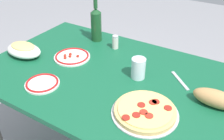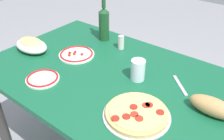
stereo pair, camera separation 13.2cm
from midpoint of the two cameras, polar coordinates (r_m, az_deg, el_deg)
dining_table at (r=1.40m, az=2.70°, el=-5.05°), size 1.43×0.89×0.74m
pepperoni_pizza at (r=1.09m, az=9.24°, el=-9.97°), size 0.30×0.30×0.03m
baked_pasta_dish at (r=1.61m, az=-15.91°, el=5.54°), size 0.24×0.15×0.08m
wine_bottle at (r=1.67m, az=0.45°, el=10.66°), size 0.07×0.07×0.29m
water_glass at (r=1.29m, az=8.92°, el=-0.07°), size 0.08×0.08×0.11m
side_plate_near at (r=1.52m, az=-5.71°, el=3.55°), size 0.22×0.22×0.02m
side_plate_far at (r=1.32m, az=-12.98°, el=-2.01°), size 0.17×0.17×0.02m
bread_loaf at (r=1.18m, az=25.25°, el=-7.77°), size 0.21×0.09×0.08m
spice_shaker at (r=1.58m, az=4.50°, el=6.28°), size 0.04×0.04×0.09m
fork_left at (r=1.32m, az=18.18°, el=-3.45°), size 0.13×0.13×0.00m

